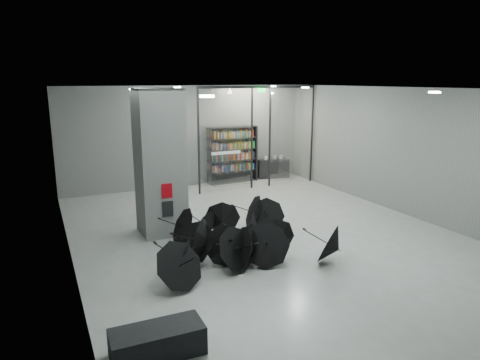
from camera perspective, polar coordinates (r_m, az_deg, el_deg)
name	(u,v)px	position (r m, az deg, el deg)	size (l,w,h in m)	color
room	(276,135)	(11.06, 4.76, 5.85)	(14.00, 14.02, 4.01)	gray
column	(160,163)	(12.08, -10.51, 2.25)	(1.20, 1.20, 4.00)	slate
fire_cabinet	(167,191)	(11.64, -9.59, -1.41)	(0.28, 0.04, 0.38)	#A50A07
info_panel	(168,209)	(11.77, -9.50, -3.77)	(0.30, 0.03, 0.42)	black
exit_sign	(262,90)	(16.77, 2.86, 11.68)	(0.30, 0.06, 0.15)	#0CE533
glass_partition	(259,133)	(17.06, 2.45, 6.19)	(5.06, 0.08, 4.00)	silver
bench	(157,342)	(7.34, -10.80, -20.15)	(1.45, 0.62, 0.46)	black
bookshelf	(233,155)	(18.08, -0.98, 3.35)	(2.12, 0.42, 2.34)	black
shop_counter	(273,168)	(19.13, 4.31, 1.55)	(1.37, 0.55, 0.82)	black
umbrella_cluster	(234,245)	(10.63, -0.78, -8.50)	(5.10, 4.36, 1.33)	black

